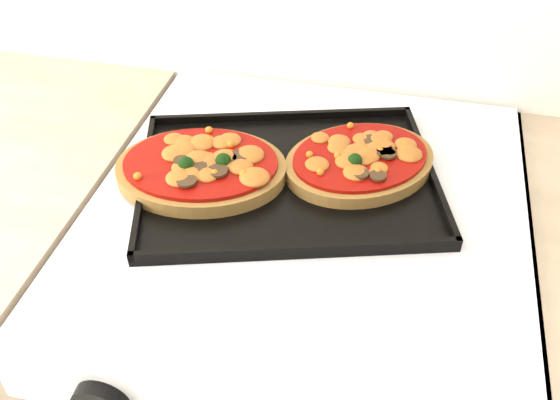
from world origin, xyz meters
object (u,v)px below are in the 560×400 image
(pizza_right, at_px, (360,160))
(pizza_left, at_px, (201,166))
(baking_tray, at_px, (288,176))
(stove, at_px, (302,380))

(pizza_right, bearing_deg, pizza_left, -162.61)
(baking_tray, relative_size, pizza_left, 1.72)
(baking_tray, bearing_deg, pizza_right, 7.26)
(baking_tray, bearing_deg, pizza_left, 175.35)
(stove, height_order, pizza_right, pizza_right)
(pizza_left, height_order, pizza_right, pizza_left)
(stove, relative_size, pizza_right, 4.17)
(stove, relative_size, baking_tray, 2.22)
(baking_tray, distance_m, pizza_right, 0.10)
(pizza_left, xyz_separation_m, pizza_right, (0.21, 0.07, -0.00))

